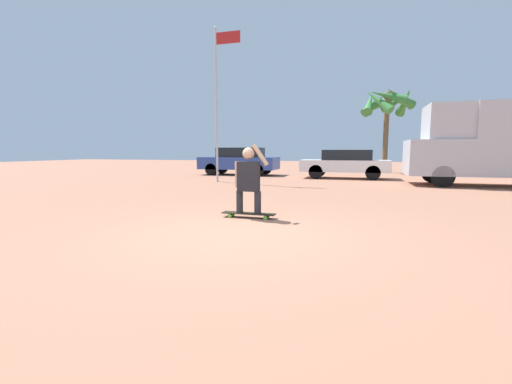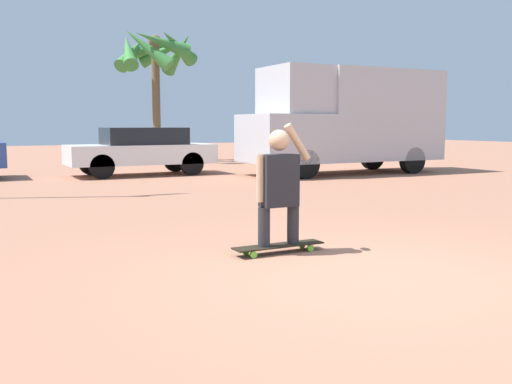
# 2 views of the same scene
# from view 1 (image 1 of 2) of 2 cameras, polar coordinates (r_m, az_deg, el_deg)

# --- Properties ---
(ground_plane) EXTENTS (80.00, 80.00, 0.00)m
(ground_plane) POSITION_cam_1_polar(r_m,az_deg,el_deg) (5.74, -2.72, -7.03)
(ground_plane) COLOR #A36B51
(skateboard) EXTENTS (1.12, 0.24, 0.10)m
(skateboard) POSITION_cam_1_polar(r_m,az_deg,el_deg) (7.08, -1.24, -3.65)
(skateboard) COLOR black
(skateboard) RESTS_ON ground_plane
(person_skateboarder) EXTENTS (0.71, 0.24, 1.42)m
(person_skateboarder) POSITION_cam_1_polar(r_m,az_deg,el_deg) (6.98, -1.26, 2.54)
(person_skateboarder) COLOR #28282D
(person_skateboarder) RESTS_ON skateboard
(camper_van) EXTENTS (6.32, 2.23, 3.18)m
(camper_van) POSITION_cam_1_polar(r_m,az_deg,el_deg) (16.23, 35.63, 6.82)
(camper_van) COLOR black
(camper_van) RESTS_ON ground_plane
(parked_car_white) EXTENTS (4.29, 1.72, 1.42)m
(parked_car_white) POSITION_cam_1_polar(r_m,az_deg,el_deg) (17.68, 14.64, 4.68)
(parked_car_white) COLOR black
(parked_car_white) RESTS_ON ground_plane
(parked_car_blue) EXTENTS (4.42, 1.84, 1.55)m
(parked_car_blue) POSITION_cam_1_polar(r_m,az_deg,el_deg) (19.65, -2.78, 5.26)
(parked_car_blue) COLOR black
(parked_car_blue) RESTS_ON ground_plane
(palm_tree_near_van) EXTENTS (3.35, 3.46, 5.28)m
(palm_tree_near_van) POSITION_cam_1_polar(r_m,az_deg,el_deg) (23.53, 21.03, 13.67)
(palm_tree_near_van) COLOR brown
(palm_tree_near_van) RESTS_ON ground_plane
(flagpole) EXTENTS (1.17, 0.12, 6.62)m
(flagpole) POSITION_cam_1_polar(r_m,az_deg,el_deg) (15.49, -6.30, 15.86)
(flagpole) COLOR #B7B7BC
(flagpole) RESTS_ON ground_plane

